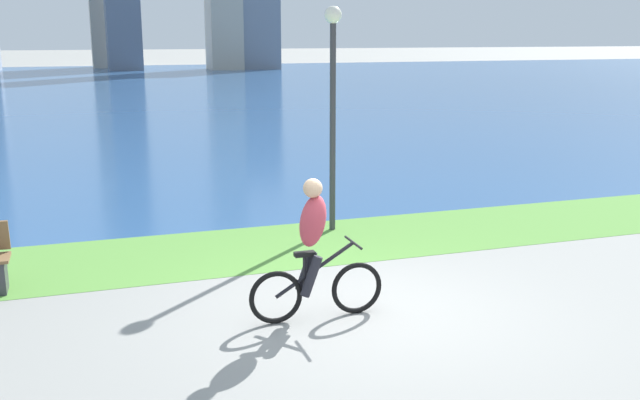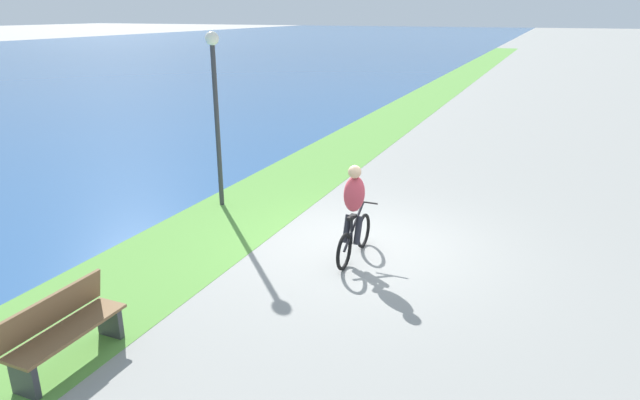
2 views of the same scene
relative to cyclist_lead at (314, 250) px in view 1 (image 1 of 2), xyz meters
The scene contains 5 objects.
ground_plane 1.02m from the cyclist_lead, ahead, with size 300.00×300.00×0.00m, color gray.
grass_strip_bayside 3.13m from the cyclist_lead, 78.75° to the left, with size 120.00×2.42×0.01m, color #59933D.
bay_water_surface 37.54m from the cyclist_lead, 89.10° to the left, with size 300.00×66.70×0.00m, color #2D568C.
cyclist_lead is the anchor object (origin of this frame).
lamppost_tall 4.22m from the cyclist_lead, 67.54° to the left, with size 0.28×0.28×3.67m.
Camera 1 is at (-3.00, -7.48, 3.24)m, focal length 40.24 mm.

